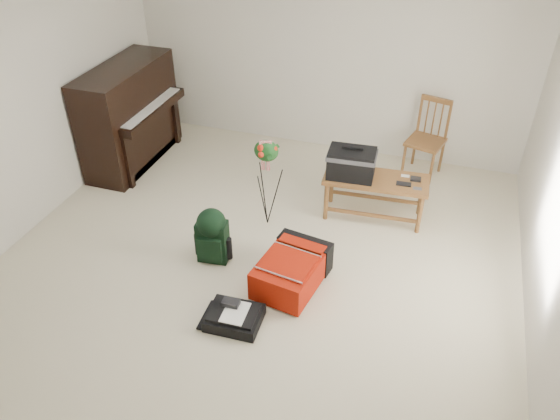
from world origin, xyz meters
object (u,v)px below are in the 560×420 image
(dining_chair, at_px, (426,139))
(red_suitcase, at_px, (293,267))
(black_duffel, at_px, (234,317))
(flower_stand, at_px, (267,183))
(green_backpack, at_px, (212,233))
(bench, at_px, (359,168))
(piano, at_px, (131,117))

(dining_chair, relative_size, red_suitcase, 1.14)
(black_duffel, bearing_deg, flower_stand, 95.63)
(red_suitcase, xyz_separation_m, black_duffel, (-0.33, -0.68, -0.10))
(dining_chair, relative_size, flower_stand, 0.91)
(black_duffel, bearing_deg, green_backpack, 122.76)
(bench, bearing_deg, dining_chair, 58.51)
(red_suitcase, bearing_deg, black_duffel, -106.83)
(black_duffel, height_order, green_backpack, green_backpack)
(piano, xyz_separation_m, dining_chair, (3.53, 0.83, -0.14))
(piano, distance_m, green_backpack, 2.34)
(green_backpack, bearing_deg, bench, 39.30)
(bench, height_order, green_backpack, bench)
(piano, distance_m, red_suitcase, 3.07)
(piano, relative_size, dining_chair, 1.58)
(piano, bearing_deg, flower_stand, -20.53)
(green_backpack, distance_m, flower_stand, 0.82)
(dining_chair, xyz_separation_m, red_suitcase, (-0.93, -2.41, -0.29))
(dining_chair, xyz_separation_m, black_duffel, (-1.26, -3.08, -0.39))
(dining_chair, relative_size, black_duffel, 1.98)
(dining_chair, bearing_deg, red_suitcase, -96.70)
(piano, relative_size, black_duffel, 3.12)
(dining_chair, height_order, black_duffel, dining_chair)
(piano, bearing_deg, green_backpack, -40.79)
(bench, height_order, flower_stand, flower_stand)
(piano, distance_m, bench, 2.95)
(bench, xyz_separation_m, green_backpack, (-1.18, -1.21, -0.28))
(bench, distance_m, red_suitcase, 1.37)
(bench, distance_m, dining_chair, 1.30)
(red_suitcase, xyz_separation_m, green_backpack, (-0.84, 0.05, 0.15))
(piano, bearing_deg, black_duffel, -44.63)
(bench, bearing_deg, green_backpack, -138.40)
(red_suitcase, distance_m, black_duffel, 0.76)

